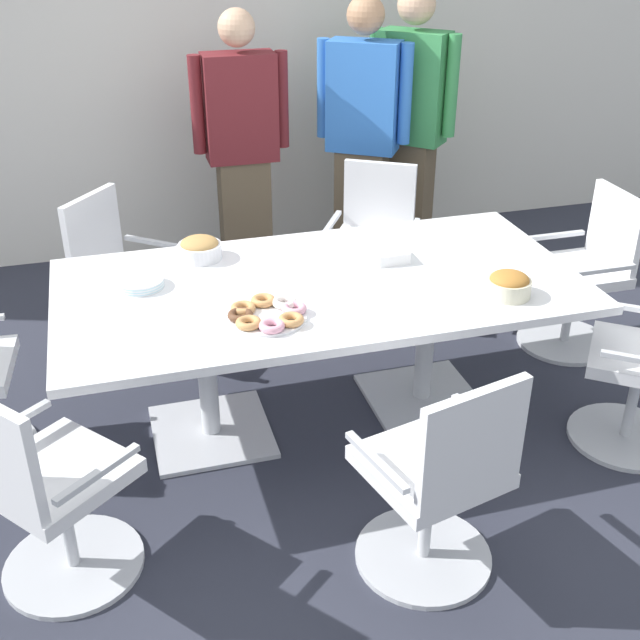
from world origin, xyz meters
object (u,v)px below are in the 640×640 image
at_px(office_chair_5, 123,286).
at_px(office_chair_4, 373,250).
at_px(person_standing_1, 363,137).
at_px(office_chair_0, 47,494).
at_px(donut_platter, 267,314).
at_px(napkin_pile, 390,255).
at_px(office_chair_3, 582,279).
at_px(person_standing_0, 242,148).
at_px(snack_bowl_cookies, 200,248).
at_px(snack_bowl_pretzels, 509,284).
at_px(conference_table, 320,306).
at_px(plate_stack, 141,283).
at_px(office_chair_1, 438,486).
at_px(person_standing_2, 410,127).

bearing_deg(office_chair_5, office_chair_4, 132.19).
bearing_deg(office_chair_5, person_standing_1, 151.19).
bearing_deg(office_chair_0, donut_platter, 77.27).
bearing_deg(napkin_pile, office_chair_3, 7.85).
bearing_deg(person_standing_0, snack_bowl_cookies, 70.52).
bearing_deg(snack_bowl_pretzels, office_chair_5, 141.35).
xyz_separation_m(conference_table, plate_stack, (-0.80, 0.17, 0.15)).
distance_m(office_chair_1, office_chair_5, 2.28).
height_order(conference_table, snack_bowl_pretzels, snack_bowl_pretzels).
xyz_separation_m(person_standing_2, snack_bowl_cookies, (-1.57, -1.22, -0.16)).
relative_size(office_chair_1, office_chair_4, 1.00).
bearing_deg(person_standing_0, conference_table, 91.27).
distance_m(office_chair_3, napkin_pile, 1.30).
height_order(office_chair_1, snack_bowl_cookies, office_chair_1).
xyz_separation_m(office_chair_1, person_standing_1, (0.60, 2.70, 0.54)).
bearing_deg(snack_bowl_cookies, conference_table, -40.23).
relative_size(conference_table, donut_platter, 7.06).
distance_m(person_standing_0, snack_bowl_cookies, 1.37).
relative_size(office_chair_3, office_chair_5, 1.00).
bearing_deg(office_chair_3, plate_stack, 93.34).
height_order(conference_table, person_standing_0, person_standing_0).
relative_size(office_chair_1, person_standing_2, 0.49).
bearing_deg(conference_table, person_standing_2, 56.55).
relative_size(person_standing_1, plate_stack, 8.48).
bearing_deg(donut_platter, office_chair_3, 16.96).
relative_size(office_chair_4, donut_platter, 2.68).
bearing_deg(plate_stack, office_chair_0, -116.11).
relative_size(conference_table, office_chair_5, 2.64).
distance_m(plate_stack, napkin_pile, 1.19).
relative_size(conference_table, office_chair_1, 2.64).
relative_size(office_chair_3, snack_bowl_cookies, 4.31).
xyz_separation_m(conference_table, person_standing_2, (1.08, 1.64, 0.34)).
xyz_separation_m(conference_table, donut_platter, (-0.31, -0.28, 0.15)).
height_order(office_chair_5, person_standing_2, person_standing_2).
xyz_separation_m(person_standing_0, person_standing_1, (0.77, -0.10, 0.04)).
xyz_separation_m(person_standing_1, donut_platter, (-1.05, -1.88, -0.17)).
distance_m(office_chair_4, snack_bowl_pretzels, 1.45).
bearing_deg(person_standing_2, donut_platter, 98.86).
relative_size(conference_table, office_chair_4, 2.64).
bearing_deg(person_standing_1, conference_table, 98.44).
bearing_deg(person_standing_1, donut_platter, 94.09).
bearing_deg(office_chair_0, person_standing_2, 96.39).
distance_m(person_standing_0, person_standing_2, 1.11).
height_order(person_standing_0, person_standing_2, person_standing_2).
height_order(office_chair_0, snack_bowl_pretzels, office_chair_0).
bearing_deg(snack_bowl_cookies, person_standing_2, 37.85).
relative_size(office_chair_1, snack_bowl_pretzels, 4.60).
relative_size(person_standing_2, snack_bowl_cookies, 8.73).
bearing_deg(snack_bowl_pretzels, office_chair_0, -169.18).
xyz_separation_m(office_chair_3, napkin_pile, (-1.24, -0.17, 0.37)).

